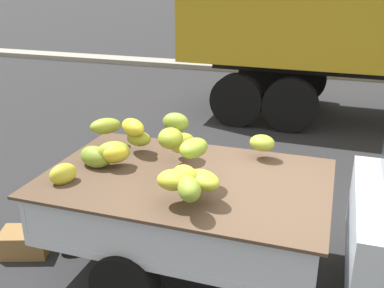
% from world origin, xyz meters
% --- Properties ---
extents(ground, '(220.00, 220.00, 0.00)m').
position_xyz_m(ground, '(0.00, 0.00, 0.00)').
color(ground, '#28282B').
extents(curb_strip, '(80.00, 0.80, 0.16)m').
position_xyz_m(curb_strip, '(0.00, 10.32, 0.08)').
color(curb_strip, gray).
rests_on(curb_strip, ground).
extents(fallen_banana_bunch_near_tailgate, '(0.41, 0.42, 0.19)m').
position_xyz_m(fallen_banana_bunch_near_tailgate, '(-2.23, -0.11, 0.09)').
color(fallen_banana_bunch_near_tailgate, '#9AA930').
rests_on(fallen_banana_bunch_near_tailgate, ground).
extents(produce_crate, '(0.61, 0.51, 0.28)m').
position_xyz_m(produce_crate, '(-2.71, -0.32, 0.14)').
color(produce_crate, olive).
rests_on(produce_crate, ground).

